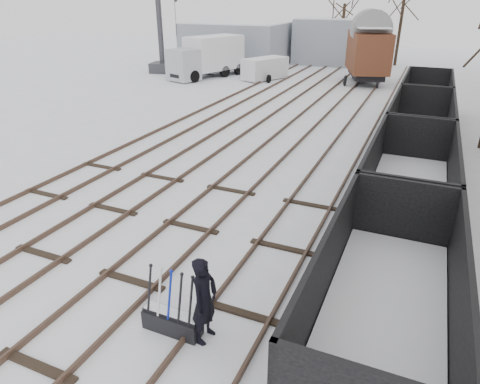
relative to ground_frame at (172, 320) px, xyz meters
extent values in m
plane|color=white|center=(-1.89, 1.08, -0.28)|extent=(120.00, 120.00, 0.00)
cube|color=black|center=(-8.61, 15.08, -0.21)|extent=(0.07, 52.00, 0.15)
cube|color=black|center=(-7.17, 15.08, -0.21)|extent=(0.07, 52.00, 0.15)
cube|color=black|center=(-7.89, 3.08, -0.26)|extent=(1.90, 0.20, 0.08)
cube|color=black|center=(-5.61, 15.08, -0.21)|extent=(0.07, 52.00, 0.15)
cube|color=black|center=(-4.17, 15.08, -0.21)|extent=(0.07, 52.00, 0.15)
cube|color=black|center=(-4.89, 3.08, -0.26)|extent=(1.90, 0.20, 0.08)
cube|color=black|center=(-2.61, 15.08, -0.21)|extent=(0.07, 52.00, 0.15)
cube|color=black|center=(-1.17, 15.08, -0.21)|extent=(0.07, 52.00, 0.15)
cube|color=black|center=(-1.89, 3.08, -0.26)|extent=(1.90, 0.20, 0.08)
cube|color=black|center=(0.39, 15.08, -0.21)|extent=(0.07, 52.00, 0.15)
cube|color=black|center=(1.83, 15.08, -0.21)|extent=(0.07, 52.00, 0.15)
cube|color=black|center=(1.11, 3.08, -0.26)|extent=(1.90, 0.20, 0.08)
cube|color=black|center=(3.39, 15.08, -0.21)|extent=(0.07, 52.00, 0.15)
cube|color=black|center=(4.83, 15.08, -0.21)|extent=(0.07, 52.00, 0.15)
cube|color=black|center=(4.11, 3.08, -0.26)|extent=(1.90, 0.20, 0.08)
cube|color=gray|center=(-14.89, 37.08, 1.72)|extent=(10.00, 8.00, 4.00)
cube|color=white|center=(-14.89, 37.08, 3.77)|extent=(9.80, 7.84, 0.10)
cube|color=gray|center=(-5.89, 41.08, 1.92)|extent=(7.00, 6.00, 4.40)
cube|color=white|center=(-5.89, 41.08, 4.17)|extent=(6.86, 5.88, 0.10)
cube|color=black|center=(0.00, 0.00, -0.06)|extent=(1.30, 0.43, 0.44)
cube|color=black|center=(0.00, 0.00, 0.18)|extent=(1.30, 0.31, 0.06)
cube|color=white|center=(0.00, 0.00, 0.22)|extent=(1.25, 0.27, 0.03)
cylinder|color=black|center=(-0.50, 0.00, 0.67)|extent=(0.05, 0.31, 1.08)
cylinder|color=silver|center=(-0.25, 0.00, 0.67)|extent=(0.05, 0.31, 1.08)
cylinder|color=#0B1D9B|center=(0.00, 0.00, 0.67)|extent=(0.05, 0.31, 1.08)
cylinder|color=black|center=(0.25, 0.00, 0.67)|extent=(0.05, 0.31, 1.08)
cylinder|color=black|center=(0.50, 0.00, 0.67)|extent=(0.05, 0.31, 1.08)
imported|color=black|center=(0.75, 0.10, 0.69)|extent=(0.51, 0.74, 1.95)
cube|color=black|center=(4.11, 1.15, 0.40)|extent=(2.01, 5.53, 0.42)
cube|color=black|center=(4.11, 1.15, 0.61)|extent=(2.52, 6.29, 0.13)
cube|color=black|center=(2.91, 1.15, 1.45)|extent=(0.10, 6.29, 1.68)
cube|color=black|center=(5.32, 1.15, 1.45)|extent=(0.10, 6.29, 1.68)
cube|color=white|center=(4.11, 1.15, 0.71)|extent=(2.26, 6.04, 0.06)
cylinder|color=black|center=(5.26, 3.16, 0.08)|extent=(0.13, 0.73, 0.73)
cube|color=black|center=(4.11, 7.55, 0.40)|extent=(2.01, 5.53, 0.42)
cube|color=black|center=(4.11, 7.55, 0.61)|extent=(2.52, 6.29, 0.13)
cube|color=black|center=(2.91, 7.55, 1.45)|extent=(0.10, 6.29, 1.68)
cube|color=black|center=(5.32, 7.55, 1.45)|extent=(0.10, 6.29, 1.68)
cube|color=white|center=(4.11, 7.55, 0.71)|extent=(2.26, 6.04, 0.06)
cylinder|color=black|center=(2.96, 5.53, 0.08)|extent=(0.13, 0.73, 0.73)
cylinder|color=black|center=(5.26, 9.56, 0.08)|extent=(0.13, 0.73, 0.73)
cube|color=black|center=(4.11, 13.95, 0.40)|extent=(2.01, 5.53, 0.42)
cube|color=black|center=(4.11, 13.95, 0.61)|extent=(2.52, 6.29, 0.13)
cube|color=black|center=(2.91, 13.95, 1.45)|extent=(0.10, 6.29, 1.68)
cube|color=black|center=(5.32, 13.95, 1.45)|extent=(0.10, 6.29, 1.68)
cube|color=white|center=(4.11, 13.95, 0.71)|extent=(2.26, 6.04, 0.06)
cylinder|color=black|center=(2.96, 11.93, 0.08)|extent=(0.13, 0.73, 0.73)
cylinder|color=black|center=(5.26, 15.96, 0.08)|extent=(0.13, 0.73, 0.73)
cube|color=black|center=(4.11, 20.35, 0.40)|extent=(2.01, 5.53, 0.42)
cube|color=black|center=(4.11, 20.35, 0.61)|extent=(2.52, 6.29, 0.13)
cube|color=black|center=(2.91, 20.35, 1.45)|extent=(0.10, 6.29, 1.68)
cube|color=black|center=(5.32, 20.35, 1.45)|extent=(0.10, 6.29, 1.68)
cube|color=white|center=(4.11, 20.35, 0.71)|extent=(2.26, 6.04, 0.06)
cylinder|color=black|center=(2.96, 18.33, 0.08)|extent=(0.13, 0.73, 0.73)
cylinder|color=black|center=(5.26, 22.36, 0.08)|extent=(0.13, 0.73, 0.73)
cube|color=black|center=(-0.77, 31.01, 0.46)|extent=(3.61, 5.47, 0.46)
cube|color=#512D18|center=(-0.77, 31.01, 2.18)|extent=(4.34, 6.29, 2.98)
cube|color=white|center=(-0.77, 31.01, 4.07)|extent=(3.99, 5.94, 0.05)
cylinder|color=black|center=(-2.03, 29.17, 0.12)|extent=(0.14, 0.80, 0.80)
cylinder|color=black|center=(0.49, 32.84, 0.12)|extent=(0.14, 0.80, 0.80)
cube|color=black|center=(-13.84, 28.23, 0.26)|extent=(3.67, 7.45, 0.30)
cube|color=#9FA2A8|center=(-13.84, 25.47, 1.05)|extent=(2.90, 2.66, 2.47)
cube|color=silver|center=(-13.84, 29.02, 1.69)|extent=(4.07, 5.66, 2.76)
cube|color=white|center=(-13.84, 29.02, 3.09)|extent=(3.99, 5.55, 0.04)
cylinder|color=black|center=(-14.93, 25.67, 0.21)|extent=(0.30, 0.99, 0.99)
cylinder|color=black|center=(-12.76, 30.99, 0.21)|extent=(0.30, 0.99, 0.99)
cube|color=silver|center=(-8.85, 29.12, 0.64)|extent=(3.24, 4.45, 1.67)
cube|color=white|center=(-8.85, 29.12, 1.50)|extent=(3.16, 4.34, 0.04)
cylinder|color=black|center=(-9.68, 27.82, 0.04)|extent=(0.20, 0.65, 0.65)
cylinder|color=black|center=(-8.01, 30.42, 0.04)|extent=(0.20, 0.65, 0.65)
cube|color=#303035|center=(-18.89, 28.77, 0.16)|extent=(2.38, 2.38, 0.89)
cylinder|color=#303035|center=(-18.89, 28.77, 4.17)|extent=(0.49, 0.49, 8.92)
cylinder|color=black|center=(-18.89, 33.11, 5.07)|extent=(0.04, 0.04, 5.02)
cylinder|color=black|center=(-4.69, 39.79, 2.64)|extent=(0.30, 0.30, 5.85)
cylinder|color=black|center=(0.55, 42.16, 3.56)|extent=(0.30, 0.30, 7.68)
camera|label=1|loc=(4.19, -5.95, 6.31)|focal=32.00mm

